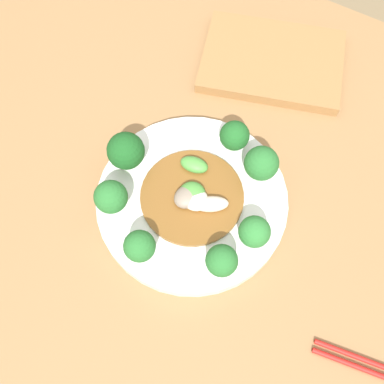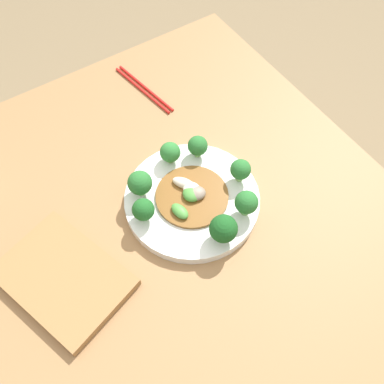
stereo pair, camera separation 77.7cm
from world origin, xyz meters
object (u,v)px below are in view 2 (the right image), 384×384
broccoli_west (170,152)px  broccoli_northwest (198,146)px  broccoli_northeast (246,203)px  chopsticks (144,89)px  broccoli_southwest (140,183)px  cutting_board (63,278)px  stirfry_center (191,195)px  broccoli_north (241,170)px  plate (192,200)px  broccoli_east (223,229)px  broccoli_south (143,210)px

broccoli_west → broccoli_northwest: bearing=71.7°
broccoli_northeast → chopsticks: broccoli_northeast is taller
broccoli_southwest → cutting_board: 0.24m
stirfry_center → cutting_board: stirfry_center is taller
broccoli_north → stirfry_center: 0.12m
broccoli_northeast → plate: bearing=-142.0°
broccoli_southwest → broccoli_north: 0.21m
stirfry_center → cutting_board: (0.01, -0.30, -0.02)m
broccoli_west → broccoli_north: broccoli_north is taller
cutting_board → stirfry_center: bearing=92.4°
broccoli_east → chopsticks: (-0.46, 0.08, -0.06)m
plate → broccoli_southwest: broccoli_southwest is taller
broccoli_west → broccoli_northeast: (0.20, 0.06, 0.01)m
broccoli_south → broccoli_northwest: bearing=112.6°
broccoli_north → broccoli_west: bearing=-141.9°
broccoli_west → broccoli_southwest: 0.10m
broccoli_northeast → broccoli_east: (0.02, -0.07, -0.00)m
plate → cutting_board: bearing=-87.9°
broccoli_west → cutting_board: broccoli_west is taller
broccoli_north → broccoli_northeast: bearing=-28.7°
broccoli_southwest → stirfry_center: bearing=50.7°
broccoli_northeast → stirfry_center: broccoli_northeast is taller
broccoli_west → broccoli_northeast: 0.21m
broccoli_southwest → broccoli_north: size_ratio=1.07×
plate → broccoli_west: 0.12m
broccoli_north → broccoli_east: bearing=-49.6°
chopsticks → broccoli_south: bearing=-29.4°
broccoli_east → cutting_board: (-0.10, -0.30, -0.05)m
broccoli_northeast → stirfry_center: size_ratio=0.41×
broccoli_west → stirfry_center: 0.11m
broccoli_northeast → cutting_board: 0.39m
broccoli_south → broccoli_southwest: bearing=156.3°
plate → broccoli_southwest: size_ratio=4.58×
plate → chopsticks: bearing=166.8°
broccoli_east → stirfry_center: broccoli_east is taller
broccoli_east → stirfry_center: (-0.12, 0.00, -0.03)m
broccoli_west → chopsticks: broccoli_west is taller
broccoli_northeast → broccoli_north: bearing=151.3°
broccoli_northwest → cutting_board: bearing=-75.3°
broccoli_east → broccoli_southwest: bearing=-155.9°
broccoli_east → stirfry_center: size_ratio=0.43×
broccoli_southwest → chopsticks: bearing=149.5°
broccoli_northeast → broccoli_northwest: bearing=179.5°
broccoli_west → stirfry_center: size_ratio=0.34×
broccoli_north → stirfry_center: size_ratio=0.38×
broccoli_southwest → cutting_board: (0.08, -0.22, -0.05)m
cutting_board → broccoli_east: bearing=71.3°
broccoli_west → broccoli_east: broccoli_east is taller
plate → broccoli_north: 0.12m
broccoli_west → stirfry_center: broccoli_west is taller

